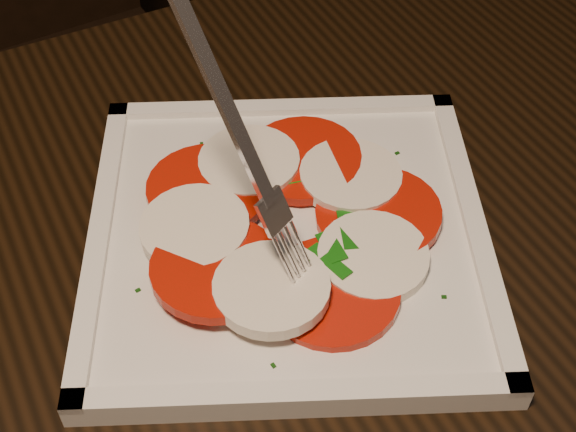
{
  "coord_description": "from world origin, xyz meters",
  "views": [
    {
      "loc": [
        -0.43,
        -0.08,
        1.2
      ],
      "look_at": [
        -0.25,
        0.26,
        0.78
      ],
      "focal_mm": 50.0,
      "sensor_mm": 36.0,
      "label": 1
    }
  ],
  "objects": [
    {
      "name": "plate",
      "position": [
        -0.25,
        0.26,
        0.76
      ],
      "size": [
        0.38,
        0.38,
        0.01
      ],
      "primitive_type": "cube",
      "rotation": [
        0.0,
        0.0,
        -0.44
      ],
      "color": "white",
      "rests_on": "table"
    },
    {
      "name": "fork",
      "position": [
        -0.3,
        0.26,
        0.88
      ],
      "size": [
        0.08,
        0.1,
        0.19
      ],
      "primitive_type": null,
      "rotation": [
        0.0,
        0.0,
        0.46
      ],
      "color": "white",
      "rests_on": "caprese_salad"
    },
    {
      "name": "caprese_salad",
      "position": [
        -0.25,
        0.26,
        0.77
      ],
      "size": [
        0.23,
        0.23,
        0.02
      ],
      "color": "#BA1004",
      "rests_on": "plate"
    },
    {
      "name": "chair",
      "position": [
        -0.32,
        0.95,
        0.53
      ],
      "size": [
        0.44,
        0.44,
        0.93
      ],
      "rotation": [
        0.0,
        0.0,
        0.06
      ],
      "color": "black",
      "rests_on": "ground"
    },
    {
      "name": "table",
      "position": [
        -0.16,
        0.2,
        0.65
      ],
      "size": [
        1.21,
        0.81,
        0.75
      ],
      "rotation": [
        0.0,
        0.0,
        -0.01
      ],
      "color": "black",
      "rests_on": "ground"
    }
  ]
}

